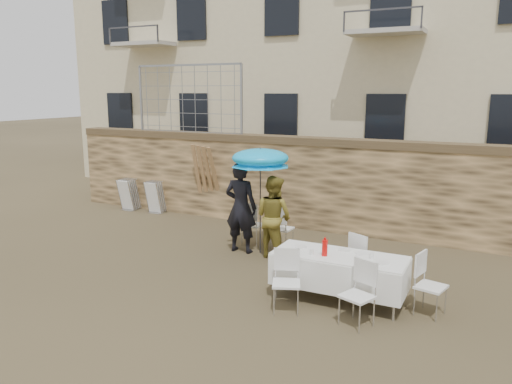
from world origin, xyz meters
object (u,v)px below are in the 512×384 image
at_px(table_chair_front_left, 286,282).
at_px(table_chair_back, 364,259).
at_px(man_suit, 241,207).
at_px(chair_stack_right, 158,196).
at_px(umbrella, 260,161).
at_px(couple_chair_left, 253,223).
at_px(woman_dress, 274,217).
at_px(table_chair_front_right, 357,295).
at_px(soda_bottle, 325,248).
at_px(banquet_table, 339,257).
at_px(couple_chair_right, 282,227).
at_px(table_chair_side, 431,285).
at_px(chair_stack_left, 133,193).

relative_size(table_chair_front_left, table_chair_back, 1.00).
height_order(man_suit, chair_stack_right, man_suit).
bearing_deg(umbrella, couple_chair_left, 131.63).
relative_size(woman_dress, umbrella, 0.82).
distance_m(umbrella, table_chair_front_right, 3.87).
bearing_deg(man_suit, soda_bottle, 143.39).
bearing_deg(banquet_table, table_chair_front_left, -128.66).
height_order(woman_dress, table_chair_back, woman_dress).
relative_size(umbrella, chair_stack_right, 2.24).
bearing_deg(table_chair_front_left, chair_stack_right, 121.19).
height_order(man_suit, couple_chair_right, man_suit).
relative_size(woman_dress, couple_chair_left, 1.75).
distance_m(woman_dress, couple_chair_right, 0.66).
distance_m(table_chair_front_right, table_chair_back, 1.58).
relative_size(couple_chair_left, table_chair_side, 1.00).
bearing_deg(man_suit, couple_chair_right, -143.64).
distance_m(banquet_table, table_chair_front_right, 0.94).
relative_size(man_suit, couple_chair_left, 2.00).
bearing_deg(table_chair_back, table_chair_front_left, 88.49).
height_order(man_suit, couple_chair_left, man_suit).
bearing_deg(chair_stack_left, umbrella, -21.17).
xyz_separation_m(woman_dress, table_chair_back, (2.04, -0.71, -0.36)).
relative_size(couple_chair_left, banquet_table, 0.46).
height_order(woman_dress, table_chair_front_left, woman_dress).
xyz_separation_m(umbrella, chair_stack_left, (-5.01, 1.94, -1.48)).
bearing_deg(banquet_table, soda_bottle, -143.13).
relative_size(umbrella, chair_stack_left, 2.24).
distance_m(banquet_table, soda_bottle, 0.30).
relative_size(man_suit, couple_chair_right, 2.00).
height_order(table_chair_front_right, table_chair_back, same).
bearing_deg(couple_chair_left, table_chair_front_left, 126.12).
bearing_deg(chair_stack_left, table_chair_back, -20.41).
xyz_separation_m(couple_chair_right, soda_bottle, (1.69, -2.21, 0.43)).
bearing_deg(chair_stack_left, banquet_table, -26.27).
relative_size(table_chair_front_right, chair_stack_left, 1.04).
bearing_deg(umbrella, table_chair_back, -18.77).
relative_size(umbrella, soda_bottle, 7.91).
relative_size(banquet_table, table_chair_front_left, 2.19).
relative_size(woman_dress, table_chair_side, 1.75).
bearing_deg(table_chair_side, table_chair_back, 73.73).
height_order(table_chair_back, chair_stack_right, table_chair_back).
height_order(couple_chair_left, soda_bottle, soda_bottle).
height_order(umbrella, table_chair_front_right, umbrella).
distance_m(woman_dress, table_chair_front_right, 3.28).
xyz_separation_m(table_chair_front_right, chair_stack_right, (-6.80, 4.30, -0.02)).
bearing_deg(umbrella, chair_stack_left, 158.83).
xyz_separation_m(table_chair_side, chair_stack_right, (-7.70, 3.45, -0.02)).
relative_size(table_chair_front_left, table_chair_side, 1.00).
height_order(soda_bottle, table_chair_front_right, soda_bottle).
height_order(man_suit, table_chair_back, man_suit).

